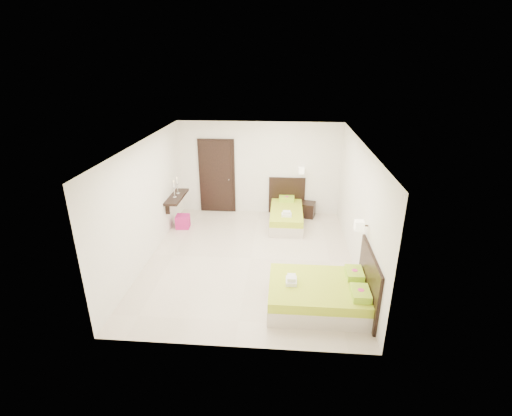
# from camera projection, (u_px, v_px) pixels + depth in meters

# --- Properties ---
(floor) EXTENTS (5.50, 5.50, 0.00)m
(floor) POSITION_uv_depth(u_px,v_px,m) (250.00, 258.00, 8.30)
(floor) COLOR beige
(floor) RESTS_ON ground
(bed_single) EXTENTS (1.02, 1.70, 1.40)m
(bed_single) POSITION_uv_depth(u_px,v_px,m) (286.00, 214.00, 9.97)
(bed_single) COLOR beige
(bed_single) RESTS_ON ground
(bed_double) EXTENTS (1.77, 1.50, 1.46)m
(bed_double) POSITION_uv_depth(u_px,v_px,m) (323.00, 293.00, 6.61)
(bed_double) COLOR beige
(bed_double) RESTS_ON ground
(nightstand) EXTENTS (0.55, 0.51, 0.41)m
(nightstand) POSITION_uv_depth(u_px,v_px,m) (306.00, 209.00, 10.43)
(nightstand) COLOR black
(nightstand) RESTS_ON ground
(ottoman) EXTENTS (0.37, 0.37, 0.34)m
(ottoman) POSITION_uv_depth(u_px,v_px,m) (183.00, 221.00, 9.75)
(ottoman) COLOR #A6165E
(ottoman) RESTS_ON ground
(door) EXTENTS (1.02, 0.15, 2.14)m
(door) POSITION_uv_depth(u_px,v_px,m) (217.00, 177.00, 10.48)
(door) COLOR black
(door) RESTS_ON ground
(console_shelf) EXTENTS (0.35, 1.20, 0.78)m
(console_shelf) POSITION_uv_depth(u_px,v_px,m) (176.00, 197.00, 9.62)
(console_shelf) COLOR black
(console_shelf) RESTS_ON ground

